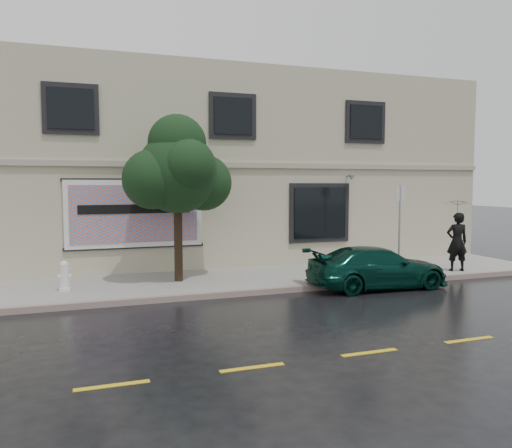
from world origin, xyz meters
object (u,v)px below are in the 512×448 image
object	(u,v)px
car	(377,267)
pedestrian	(457,242)
street_tree	(177,174)
fire_hydrant	(65,276)

from	to	relation	value
car	pedestrian	xyz separation A→B (m)	(3.53, 0.84, 0.51)
street_tree	pedestrian	bearing A→B (deg)	-8.38
pedestrian	street_tree	xyz separation A→B (m)	(-8.85, 1.30, 2.17)
pedestrian	street_tree	distance (m)	9.21
car	pedestrian	bearing A→B (deg)	-74.17
pedestrian	fire_hydrant	distance (m)	12.00
fire_hydrant	car	bearing A→B (deg)	-12.69
street_tree	car	bearing A→B (deg)	-21.96
pedestrian	fire_hydrant	size ratio (longest dim) A/B	2.37
street_tree	fire_hydrant	xyz separation A→B (m)	(-3.10, -0.35, -2.73)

